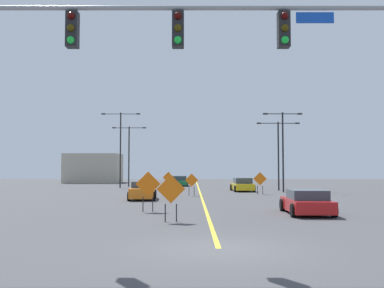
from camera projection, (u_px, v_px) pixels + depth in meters
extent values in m
plane|color=#444447|center=(219.00, 249.00, 12.26)|extent=(163.76, 163.76, 0.00)
cube|color=yellow|center=(198.00, 186.00, 57.68)|extent=(0.16, 90.98, 0.01)
cylinder|color=gray|center=(179.00, 8.00, 12.66)|extent=(12.25, 0.14, 0.14)
cube|color=black|center=(73.00, 30.00, 12.63)|extent=(0.34, 0.32, 1.05)
sphere|color=#3A0503|center=(72.00, 16.00, 12.48)|extent=(0.22, 0.22, 0.22)
sphere|color=#3C3106|center=(72.00, 28.00, 12.46)|extent=(0.22, 0.22, 0.22)
sphere|color=green|center=(71.00, 40.00, 12.44)|extent=(0.22, 0.22, 0.22)
cube|color=black|center=(179.00, 30.00, 12.62)|extent=(0.34, 0.32, 1.05)
sphere|color=#3A0503|center=(179.00, 16.00, 12.47)|extent=(0.22, 0.22, 0.22)
sphere|color=#3C3106|center=(179.00, 28.00, 12.45)|extent=(0.22, 0.22, 0.22)
sphere|color=green|center=(179.00, 40.00, 12.43)|extent=(0.22, 0.22, 0.22)
cube|color=black|center=(284.00, 30.00, 12.62)|extent=(0.34, 0.32, 1.05)
sphere|color=#3A0503|center=(285.00, 16.00, 12.47)|extent=(0.22, 0.22, 0.22)
sphere|color=#3C3106|center=(286.00, 28.00, 12.45)|extent=(0.22, 0.22, 0.22)
sphere|color=green|center=(286.00, 40.00, 12.43)|extent=(0.22, 0.22, 0.22)
cube|color=#1447B7|center=(316.00, 18.00, 12.63)|extent=(1.10, 0.03, 0.32)
cylinder|color=black|center=(279.00, 156.00, 45.09)|extent=(0.16, 0.16, 7.12)
cylinder|color=black|center=(269.00, 123.00, 45.28)|extent=(2.01, 0.08, 0.08)
cube|color=#262628|center=(260.00, 123.00, 45.28)|extent=(0.44, 0.24, 0.14)
cylinder|color=black|center=(288.00, 123.00, 45.28)|extent=(2.01, 0.08, 0.08)
cube|color=#262628|center=(298.00, 123.00, 45.28)|extent=(0.44, 0.24, 0.14)
cylinder|color=black|center=(284.00, 152.00, 41.61)|extent=(0.16, 0.16, 7.66)
cylinder|color=black|center=(275.00, 114.00, 41.82)|extent=(1.65, 0.08, 0.08)
cube|color=#262628|center=(266.00, 114.00, 41.82)|extent=(0.44, 0.24, 0.14)
cylinder|color=black|center=(292.00, 114.00, 41.81)|extent=(1.65, 0.08, 0.08)
cube|color=#262628|center=(300.00, 114.00, 41.81)|extent=(0.44, 0.24, 0.14)
cylinder|color=black|center=(130.00, 157.00, 54.76)|extent=(0.16, 0.16, 7.55)
cylinder|color=black|center=(122.00, 128.00, 54.97)|extent=(1.92, 0.08, 0.08)
cube|color=#262628|center=(115.00, 128.00, 54.97)|extent=(0.44, 0.24, 0.14)
cylinder|color=black|center=(137.00, 128.00, 54.97)|extent=(1.92, 0.08, 0.08)
cube|color=#262628|center=(145.00, 128.00, 54.97)|extent=(0.44, 0.24, 0.14)
cylinder|color=black|center=(121.00, 150.00, 51.35)|extent=(0.16, 0.16, 8.88)
cylinder|color=black|center=(113.00, 114.00, 51.59)|extent=(2.08, 0.08, 0.08)
cube|color=#262628|center=(104.00, 114.00, 51.59)|extent=(0.44, 0.24, 0.14)
cylinder|color=black|center=(130.00, 114.00, 51.59)|extent=(2.08, 0.08, 0.08)
cube|color=#262628|center=(139.00, 114.00, 51.59)|extent=(0.44, 0.24, 0.14)
cube|color=orange|center=(261.00, 179.00, 38.24)|extent=(1.16, 0.26, 1.17)
cylinder|color=black|center=(258.00, 190.00, 38.23)|extent=(0.05, 0.05, 0.76)
cylinder|color=black|center=(263.00, 190.00, 38.14)|extent=(0.05, 0.05, 0.76)
cube|color=orange|center=(172.00, 189.00, 18.47)|extent=(1.22, 0.17, 1.22)
cylinder|color=black|center=(166.00, 213.00, 18.39)|extent=(0.05, 0.05, 0.76)
cylinder|color=black|center=(177.00, 213.00, 18.44)|extent=(0.05, 0.05, 0.76)
cube|color=orange|center=(169.00, 177.00, 49.19)|extent=(1.25, 0.26, 1.26)
cylinder|color=black|center=(167.00, 186.00, 49.09)|extent=(0.05, 0.05, 0.63)
cylinder|color=black|center=(171.00, 186.00, 49.17)|extent=(0.05, 0.05, 0.63)
cube|color=orange|center=(149.00, 184.00, 22.83)|extent=(1.29, 0.30, 1.31)
cylinder|color=black|center=(144.00, 204.00, 22.71)|extent=(0.05, 0.05, 0.78)
cylinder|color=black|center=(153.00, 204.00, 22.82)|extent=(0.05, 0.05, 0.78)
cube|color=orange|center=(192.00, 180.00, 36.40)|extent=(1.10, 0.18, 1.10)
cylinder|color=black|center=(190.00, 191.00, 36.32)|extent=(0.05, 0.05, 0.72)
cylinder|color=black|center=(195.00, 191.00, 36.38)|extent=(0.05, 0.05, 0.72)
cube|color=#196B38|center=(180.00, 183.00, 56.63)|extent=(2.09, 4.55, 0.56)
cube|color=#333D47|center=(180.00, 178.00, 56.88)|extent=(1.81, 2.28, 0.59)
cylinder|color=black|center=(173.00, 184.00, 55.02)|extent=(0.24, 0.65, 0.64)
cylinder|color=black|center=(188.00, 184.00, 55.09)|extent=(0.24, 0.65, 0.64)
cylinder|color=black|center=(173.00, 183.00, 58.15)|extent=(0.24, 0.65, 0.64)
cylinder|color=black|center=(187.00, 183.00, 58.22)|extent=(0.24, 0.65, 0.64)
cube|color=gold|center=(243.00, 186.00, 43.58)|extent=(1.97, 4.59, 0.62)
cube|color=#333D47|center=(243.00, 181.00, 43.39)|extent=(1.71, 2.37, 0.55)
cylinder|color=black|center=(249.00, 187.00, 45.19)|extent=(0.24, 0.65, 0.64)
cylinder|color=black|center=(232.00, 187.00, 45.13)|extent=(0.24, 0.65, 0.64)
cylinder|color=black|center=(255.00, 189.00, 42.02)|extent=(0.24, 0.65, 0.64)
cylinder|color=black|center=(236.00, 189.00, 41.96)|extent=(0.24, 0.65, 0.64)
cube|color=red|center=(307.00, 205.00, 21.63)|extent=(2.04, 4.39, 0.58)
cube|color=#333D47|center=(308.00, 195.00, 21.44)|extent=(1.77, 2.26, 0.47)
cylinder|color=black|center=(319.00, 205.00, 23.09)|extent=(0.24, 0.65, 0.64)
cylinder|color=black|center=(283.00, 205.00, 23.16)|extent=(0.24, 0.65, 0.64)
cylinder|color=black|center=(335.00, 211.00, 20.07)|extent=(0.24, 0.65, 0.64)
cylinder|color=black|center=(294.00, 210.00, 20.15)|extent=(0.24, 0.65, 0.64)
cube|color=orange|center=(143.00, 193.00, 31.85)|extent=(1.91, 4.14, 0.69)
cube|color=#333D47|center=(144.00, 185.00, 32.08)|extent=(1.64, 2.02, 0.46)
cylinder|color=black|center=(130.00, 196.00, 30.38)|extent=(0.25, 0.65, 0.64)
cylinder|color=black|center=(154.00, 196.00, 30.47)|extent=(0.25, 0.65, 0.64)
cylinder|color=black|center=(133.00, 194.00, 33.21)|extent=(0.25, 0.65, 0.64)
cylinder|color=black|center=(156.00, 194.00, 33.29)|extent=(0.25, 0.65, 0.64)
cube|color=#B2A893|center=(94.00, 168.00, 69.86)|extent=(8.44, 6.65, 4.61)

